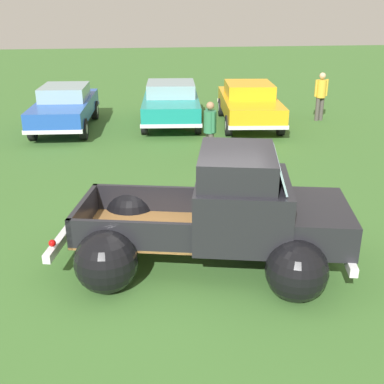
{
  "coord_description": "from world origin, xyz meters",
  "views": [
    {
      "loc": [
        -1.06,
        -6.91,
        4.03
      ],
      "look_at": [
        0.0,
        1.11,
        0.79
      ],
      "focal_mm": 44.58,
      "sensor_mm": 36.0,
      "label": 1
    }
  ],
  "objects_px": {
    "spectator_1": "(321,93)",
    "lane_cone_0": "(248,182)",
    "show_car_2": "(249,102)",
    "lane_cone_1": "(334,212)",
    "vintage_pickup_truck": "(225,220)",
    "spectator_0": "(210,128)",
    "show_car_1": "(171,101)",
    "show_car_0": "(65,106)"
  },
  "relations": [
    {
      "from": "show_car_1",
      "to": "lane_cone_0",
      "type": "distance_m",
      "value": 7.06
    },
    {
      "from": "vintage_pickup_truck",
      "to": "spectator_1",
      "type": "xyz_separation_m",
      "value": [
        5.4,
        9.58,
        0.22
      ]
    },
    {
      "from": "show_car_0",
      "to": "lane_cone_1",
      "type": "relative_size",
      "value": 7.22
    },
    {
      "from": "show_car_0",
      "to": "show_car_1",
      "type": "xyz_separation_m",
      "value": [
        3.6,
        0.25,
        0.0
      ]
    },
    {
      "from": "spectator_0",
      "to": "lane_cone_0",
      "type": "relative_size",
      "value": 2.54
    },
    {
      "from": "show_car_0",
      "to": "show_car_2",
      "type": "distance_m",
      "value": 6.28
    },
    {
      "from": "vintage_pickup_truck",
      "to": "show_car_2",
      "type": "xyz_separation_m",
      "value": [
        2.69,
        9.28,
        0.03
      ]
    },
    {
      "from": "show_car_0",
      "to": "lane_cone_1",
      "type": "height_order",
      "value": "show_car_0"
    },
    {
      "from": "spectator_1",
      "to": "spectator_0",
      "type": "bearing_deg",
      "value": -60.65
    },
    {
      "from": "vintage_pickup_truck",
      "to": "lane_cone_1",
      "type": "xyz_separation_m",
      "value": [
        2.32,
        1.01,
        -0.45
      ]
    },
    {
      "from": "lane_cone_0",
      "to": "show_car_0",
      "type": "bearing_deg",
      "value": 124.96
    },
    {
      "from": "spectator_0",
      "to": "vintage_pickup_truck",
      "type": "bearing_deg",
      "value": 70.27
    },
    {
      "from": "show_car_0",
      "to": "show_car_1",
      "type": "height_order",
      "value": "same"
    },
    {
      "from": "spectator_1",
      "to": "lane_cone_1",
      "type": "bearing_deg",
      "value": -31.64
    },
    {
      "from": "show_car_2",
      "to": "lane_cone_1",
      "type": "relative_size",
      "value": 7.41
    },
    {
      "from": "show_car_1",
      "to": "lane_cone_0",
      "type": "relative_size",
      "value": 7.19
    },
    {
      "from": "vintage_pickup_truck",
      "to": "spectator_0",
      "type": "height_order",
      "value": "vintage_pickup_truck"
    },
    {
      "from": "vintage_pickup_truck",
      "to": "lane_cone_0",
      "type": "height_order",
      "value": "vintage_pickup_truck"
    },
    {
      "from": "spectator_0",
      "to": "spectator_1",
      "type": "relative_size",
      "value": 0.94
    },
    {
      "from": "spectator_1",
      "to": "lane_cone_0",
      "type": "bearing_deg",
      "value": -44.34
    },
    {
      "from": "spectator_0",
      "to": "show_car_2",
      "type": "bearing_deg",
      "value": -130.49
    },
    {
      "from": "show_car_1",
      "to": "lane_cone_1",
      "type": "bearing_deg",
      "value": 19.86
    },
    {
      "from": "vintage_pickup_truck",
      "to": "lane_cone_1",
      "type": "distance_m",
      "value": 2.57
    },
    {
      "from": "lane_cone_1",
      "to": "show_car_2",
      "type": "bearing_deg",
      "value": 87.45
    },
    {
      "from": "show_car_1",
      "to": "lane_cone_0",
      "type": "height_order",
      "value": "show_car_1"
    },
    {
      "from": "vintage_pickup_truck",
      "to": "show_car_0",
      "type": "xyz_separation_m",
      "value": [
        -3.59,
        9.54,
        0.02
      ]
    },
    {
      "from": "show_car_1",
      "to": "spectator_0",
      "type": "xyz_separation_m",
      "value": [
        0.65,
        -4.35,
        0.12
      ]
    },
    {
      "from": "show_car_0",
      "to": "lane_cone_1",
      "type": "distance_m",
      "value": 10.39
    },
    {
      "from": "lane_cone_1",
      "to": "lane_cone_0",
      "type": "bearing_deg",
      "value": 123.74
    },
    {
      "from": "show_car_2",
      "to": "spectator_0",
      "type": "relative_size",
      "value": 2.92
    },
    {
      "from": "show_car_2",
      "to": "lane_cone_1",
      "type": "distance_m",
      "value": 8.29
    },
    {
      "from": "vintage_pickup_truck",
      "to": "spectator_1",
      "type": "relative_size",
      "value": 2.88
    },
    {
      "from": "show_car_0",
      "to": "spectator_1",
      "type": "bearing_deg",
      "value": 93.95
    },
    {
      "from": "spectator_0",
      "to": "lane_cone_0",
      "type": "bearing_deg",
      "value": 86.83
    },
    {
      "from": "spectator_0",
      "to": "lane_cone_0",
      "type": "distance_m",
      "value": 2.71
    },
    {
      "from": "spectator_0",
      "to": "lane_cone_0",
      "type": "xyz_separation_m",
      "value": [
        0.44,
        -2.6,
        -0.6
      ]
    },
    {
      "from": "vintage_pickup_truck",
      "to": "show_car_1",
      "type": "relative_size",
      "value": 1.09
    },
    {
      "from": "spectator_1",
      "to": "lane_cone_0",
      "type": "xyz_separation_m",
      "value": [
        -4.29,
        -6.75,
        -0.67
      ]
    },
    {
      "from": "lane_cone_0",
      "to": "lane_cone_1",
      "type": "relative_size",
      "value": 1.0
    },
    {
      "from": "spectator_0",
      "to": "lane_cone_1",
      "type": "height_order",
      "value": "spectator_0"
    },
    {
      "from": "spectator_0",
      "to": "lane_cone_1",
      "type": "xyz_separation_m",
      "value": [
        1.65,
        -4.42,
        -0.6
      ]
    },
    {
      "from": "vintage_pickup_truck",
      "to": "spectator_1",
      "type": "distance_m",
      "value": 11.0
    }
  ]
}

